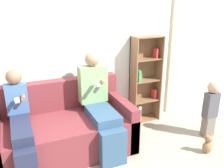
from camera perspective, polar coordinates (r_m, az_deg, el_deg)
The scene contains 8 objects.
back_wall at distance 3.31m, azimuth -11.90°, elevation 8.61°, with size 10.00×0.06×2.55m.
curtain_panel at distance 4.28m, azimuth 18.16°, elevation 8.59°, with size 0.78×0.04×2.28m.
couch at distance 3.18m, azimuth -11.44°, elevation -10.81°, with size 1.71×0.88×0.87m.
adult_seated at distance 3.04m, azimuth -3.02°, elevation -4.50°, with size 0.37×0.83×1.25m.
child_seated at distance 2.88m, azimuth -21.17°, elevation -8.75°, with size 0.25×0.86×1.12m.
toddler_standing at distance 3.63m, azimuth 22.65°, elevation -5.16°, with size 0.20×0.17×0.84m.
bookshelf at distance 3.81m, azimuth 7.79°, elevation 0.81°, with size 0.47×0.23×1.38m.
teddy_bear at distance 3.38m, azimuth 22.02°, elevation -13.28°, with size 0.13×0.11×0.27m.
Camera 1 is at (-0.66, -2.18, 1.86)m, focal length 38.00 mm.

